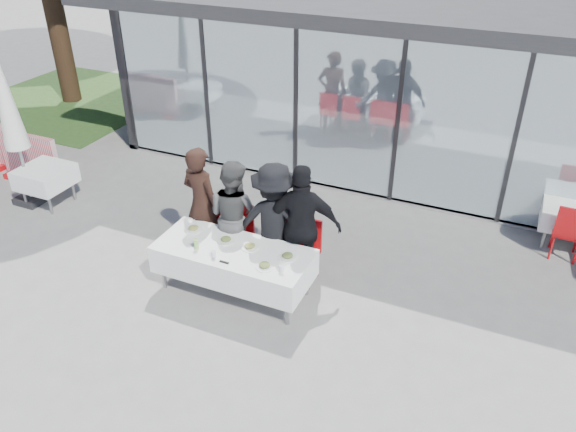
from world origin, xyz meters
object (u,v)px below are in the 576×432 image
object	(u,v)px
spare_table_right	(569,215)
market_umbrella	(7,106)
diner_chair_b	(238,230)
spare_table_left	(45,177)
plate_d	(288,256)
plate_b	(226,240)
diner_b	(234,215)
diner_chair_d	(305,247)
dining_table	(234,261)
diner_d	(302,227)
diner_chair_c	(278,240)
juice_bottle	(196,244)
spare_chair_b	(569,230)
folded_eyeglasses	(224,262)
diner_c	(274,222)
plate_a	(194,229)
plate_extra	(265,266)
diner_a	(202,204)
plate_c	(250,246)
diner_chair_a	(207,223)

from	to	relation	value
spare_table_right	market_umbrella	bearing A→B (deg)	-164.57
diner_chair_b	spare_table_left	world-z (taller)	diner_chair_b
plate_d	market_umbrella	size ratio (longest dim) A/B	0.08
plate_b	market_umbrella	xyz separation A→B (m)	(-4.62, 0.67, 1.12)
diner_b	diner_chair_d	size ratio (longest dim) A/B	1.82
dining_table	spare_table_left	xyz separation A→B (m)	(-4.43, 0.90, 0.02)
diner_d	diner_chair_c	bearing A→B (deg)	-29.78
juice_bottle	spare_table_right	distance (m)	6.01
diner_b	spare_chair_b	size ratio (longest dim) A/B	1.82
spare_table_left	diner_chair_d	bearing A→B (deg)	-1.65
diner_b	diner_chair_c	distance (m)	0.77
juice_bottle	folded_eyeglasses	bearing A→B (deg)	-14.27
diner_c	plate_b	xyz separation A→B (m)	(-0.53, -0.52, -0.15)
diner_b	plate_a	world-z (taller)	diner_b
diner_b	diner_d	size ratio (longest dim) A/B	0.93
spare_table_right	spare_chair_b	size ratio (longest dim) A/B	0.88
dining_table	plate_extra	distance (m)	0.69
dining_table	diner_c	bearing A→B (deg)	61.31
plate_d	spare_chair_b	distance (m)	4.52
diner_chair_b	diner_chair_d	bearing A→B (deg)	0.00
diner_b	spare_table_left	world-z (taller)	diner_b
diner_chair_c	plate_extra	distance (m)	1.03
diner_chair_d	plate_b	bearing A→B (deg)	-147.42
plate_a	juice_bottle	xyz separation A→B (m)	(0.30, -0.41, 0.05)
plate_a	spare_table_left	world-z (taller)	plate_a
spare_table_left	market_umbrella	bearing A→B (deg)	-164.69
plate_a	spare_table_right	bearing A→B (deg)	31.31
folded_eyeglasses	spare_table_right	xyz separation A→B (m)	(4.33, 3.68, -0.20)
spare_table_right	folded_eyeglasses	bearing A→B (deg)	-139.65
diner_chair_c	plate_a	size ratio (longest dim) A/B	3.83
juice_bottle	plate_b	bearing A→B (deg)	49.30
diner_b	diner_a	bearing A→B (deg)	12.69
plate_extra	folded_eyeglasses	xyz separation A→B (m)	(-0.55, -0.12, -0.02)
diner_c	spare_chair_b	world-z (taller)	diner_c
dining_table	spare_chair_b	xyz separation A→B (m)	(4.38, 2.86, -0.00)
plate_c	folded_eyeglasses	xyz separation A→B (m)	(-0.16, -0.46, -0.02)
diner_chair_b	plate_extra	size ratio (longest dim) A/B	3.83
dining_table	spare_table_right	distance (m)	5.51
diner_a	folded_eyeglasses	world-z (taller)	diner_a
diner_chair_c	market_umbrella	world-z (taller)	market_umbrella
diner_a	market_umbrella	bearing A→B (deg)	9.89
diner_chair_a	plate_extra	world-z (taller)	diner_chair_a
diner_a	spare_table_right	distance (m)	5.93
diner_a	spare_chair_b	bearing A→B (deg)	-145.00
diner_a	diner_c	world-z (taller)	diner_a
diner_d	diner_chair_d	world-z (taller)	diner_d
diner_d	diner_chair_b	bearing A→B (deg)	-21.57
market_umbrella	plate_a	bearing A→B (deg)	-8.50
spare_table_right	diner_b	bearing A→B (deg)	-150.25
spare_chair_b	dining_table	bearing A→B (deg)	-146.89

